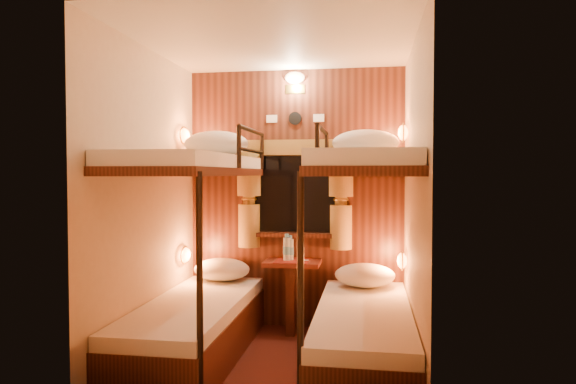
% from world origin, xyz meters
% --- Properties ---
extents(floor, '(2.10, 2.10, 0.00)m').
position_xyz_m(floor, '(0.00, 0.00, 0.00)').
color(floor, '#3D1510').
rests_on(floor, ground).
extents(ceiling, '(2.10, 2.10, 0.00)m').
position_xyz_m(ceiling, '(0.00, 0.00, 2.40)').
color(ceiling, silver).
rests_on(ceiling, wall_back).
extents(wall_back, '(2.40, 0.00, 2.40)m').
position_xyz_m(wall_back, '(0.00, 1.05, 1.20)').
color(wall_back, '#C6B293').
rests_on(wall_back, floor).
extents(wall_front, '(2.40, 0.00, 2.40)m').
position_xyz_m(wall_front, '(0.00, -1.05, 1.20)').
color(wall_front, '#C6B293').
rests_on(wall_front, floor).
extents(wall_left, '(0.00, 2.40, 2.40)m').
position_xyz_m(wall_left, '(-1.00, 0.00, 1.20)').
color(wall_left, '#C6B293').
rests_on(wall_left, floor).
extents(wall_right, '(0.00, 2.40, 2.40)m').
position_xyz_m(wall_right, '(1.00, 0.00, 1.20)').
color(wall_right, '#C6B293').
rests_on(wall_right, floor).
extents(back_panel, '(2.00, 0.03, 2.40)m').
position_xyz_m(back_panel, '(0.00, 1.04, 1.20)').
color(back_panel, black).
rests_on(back_panel, floor).
extents(bunk_left, '(0.72, 1.90, 1.82)m').
position_xyz_m(bunk_left, '(-0.65, 0.07, 0.56)').
color(bunk_left, black).
rests_on(bunk_left, floor).
extents(bunk_right, '(0.72, 1.90, 1.82)m').
position_xyz_m(bunk_right, '(0.65, 0.07, 0.56)').
color(bunk_right, black).
rests_on(bunk_right, floor).
extents(window, '(1.00, 0.12, 0.79)m').
position_xyz_m(window, '(0.00, 1.00, 1.18)').
color(window, black).
rests_on(window, back_panel).
extents(curtains, '(1.10, 0.22, 1.00)m').
position_xyz_m(curtains, '(0.00, 0.97, 1.26)').
color(curtains, brown).
rests_on(curtains, back_panel).
extents(back_fixtures, '(0.54, 0.09, 0.48)m').
position_xyz_m(back_fixtures, '(0.00, 1.00, 2.25)').
color(back_fixtures, black).
rests_on(back_fixtures, back_panel).
extents(reading_lamps, '(2.00, 0.20, 1.25)m').
position_xyz_m(reading_lamps, '(-0.00, 0.70, 1.24)').
color(reading_lamps, orange).
rests_on(reading_lamps, wall_left).
extents(table, '(0.50, 0.34, 0.66)m').
position_xyz_m(table, '(0.00, 0.85, 0.41)').
color(table, maroon).
rests_on(table, floor).
extents(bottle_left, '(0.07, 0.07, 0.24)m').
position_xyz_m(bottle_left, '(-0.05, 0.84, 0.76)').
color(bottle_left, '#99BFE5').
rests_on(bottle_left, table).
extents(bottle_right, '(0.07, 0.07, 0.23)m').
position_xyz_m(bottle_right, '(-0.02, 0.86, 0.75)').
color(bottle_right, '#99BFE5').
rests_on(bottle_right, table).
extents(sachet_a, '(0.09, 0.08, 0.01)m').
position_xyz_m(sachet_a, '(0.10, 0.86, 0.65)').
color(sachet_a, silver).
rests_on(sachet_a, table).
extents(sachet_b, '(0.07, 0.06, 0.01)m').
position_xyz_m(sachet_b, '(0.07, 0.89, 0.65)').
color(sachet_b, silver).
rests_on(sachet_b, table).
extents(pillow_lower_left, '(0.52, 0.37, 0.20)m').
position_xyz_m(pillow_lower_left, '(-0.65, 0.81, 0.56)').
color(pillow_lower_left, silver).
rests_on(pillow_lower_left, bunk_left).
extents(pillow_lower_right, '(0.52, 0.37, 0.20)m').
position_xyz_m(pillow_lower_right, '(0.65, 0.74, 0.56)').
color(pillow_lower_right, silver).
rests_on(pillow_lower_right, bunk_right).
extents(pillow_upper_left, '(0.57, 0.41, 0.23)m').
position_xyz_m(pillow_upper_left, '(-0.65, 0.66, 1.70)').
color(pillow_upper_left, silver).
rests_on(pillow_upper_left, bunk_left).
extents(pillow_upper_right, '(0.56, 0.40, 0.22)m').
position_xyz_m(pillow_upper_right, '(0.65, 0.67, 1.70)').
color(pillow_upper_right, silver).
rests_on(pillow_upper_right, bunk_right).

